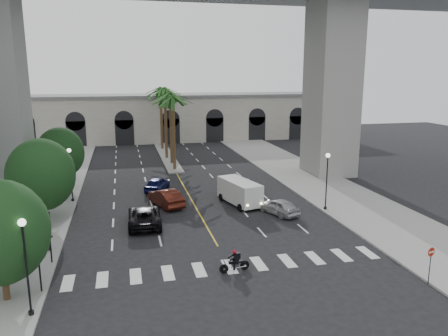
{
  "coord_description": "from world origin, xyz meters",
  "views": [
    {
      "loc": [
        -6.36,
        -27.11,
        12.33
      ],
      "look_at": [
        1.4,
        6.0,
        4.92
      ],
      "focal_mm": 35.0,
      "sensor_mm": 36.0,
      "label": 1
    }
  ],
  "objects_px": {
    "traffic_signal_far": "(49,228)",
    "lamp_post_left_near": "(26,259)",
    "motorcycle_rider": "(235,261)",
    "car_d": "(243,185)",
    "pedestrian_b": "(46,238)",
    "car_c": "(145,216)",
    "car_e": "(157,184)",
    "car_a": "(279,206)",
    "lamp_post_right": "(327,176)",
    "cargo_van": "(240,191)",
    "traffic_signal_near": "(38,253)",
    "do_not_enter_sign": "(431,258)",
    "lamp_post_left_far": "(70,170)",
    "car_b": "(166,198)"
  },
  "relations": [
    {
      "from": "cargo_van",
      "to": "pedestrian_b",
      "type": "bearing_deg",
      "value": -167.31
    },
    {
      "from": "traffic_signal_near",
      "to": "do_not_enter_sign",
      "type": "xyz_separation_m",
      "value": [
        22.28,
        -4.06,
        -0.81
      ]
    },
    {
      "from": "traffic_signal_far",
      "to": "car_a",
      "type": "bearing_deg",
      "value": 19.57
    },
    {
      "from": "lamp_post_left_far",
      "to": "pedestrian_b",
      "type": "bearing_deg",
      "value": -92.19
    },
    {
      "from": "cargo_van",
      "to": "do_not_enter_sign",
      "type": "height_order",
      "value": "same"
    },
    {
      "from": "traffic_signal_far",
      "to": "do_not_enter_sign",
      "type": "relative_size",
      "value": 1.56
    },
    {
      "from": "traffic_signal_near",
      "to": "cargo_van",
      "type": "xyz_separation_m",
      "value": [
        15.55,
        14.09,
        -1.21
      ]
    },
    {
      "from": "car_d",
      "to": "do_not_enter_sign",
      "type": "height_order",
      "value": "do_not_enter_sign"
    },
    {
      "from": "lamp_post_left_near",
      "to": "car_e",
      "type": "bearing_deg",
      "value": 70.34
    },
    {
      "from": "lamp_post_left_near",
      "to": "car_d",
      "type": "distance_m",
      "value": 27.19
    },
    {
      "from": "lamp_post_right",
      "to": "traffic_signal_far",
      "type": "xyz_separation_m",
      "value": [
        -22.7,
        -6.5,
        -0.71
      ]
    },
    {
      "from": "lamp_post_left_far",
      "to": "lamp_post_right",
      "type": "relative_size",
      "value": 1.0
    },
    {
      "from": "car_a",
      "to": "cargo_van",
      "type": "relative_size",
      "value": 0.72
    },
    {
      "from": "traffic_signal_far",
      "to": "car_c",
      "type": "xyz_separation_m",
      "value": [
        6.38,
        6.3,
        -1.72
      ]
    },
    {
      "from": "lamp_post_left_near",
      "to": "motorcycle_rider",
      "type": "distance_m",
      "value": 12.2
    },
    {
      "from": "lamp_post_left_near",
      "to": "traffic_signal_far",
      "type": "relative_size",
      "value": 1.47
    },
    {
      "from": "do_not_enter_sign",
      "to": "lamp_post_right",
      "type": "bearing_deg",
      "value": 74.2
    },
    {
      "from": "lamp_post_left_far",
      "to": "car_c",
      "type": "relative_size",
      "value": 0.94
    },
    {
      "from": "car_c",
      "to": "car_e",
      "type": "height_order",
      "value": "car_c"
    },
    {
      "from": "pedestrian_b",
      "to": "lamp_post_left_far",
      "type": "bearing_deg",
      "value": 94.99
    },
    {
      "from": "lamp_post_left_near",
      "to": "lamp_post_left_far",
      "type": "height_order",
      "value": "same"
    },
    {
      "from": "car_b",
      "to": "car_c",
      "type": "xyz_separation_m",
      "value": [
        -2.26,
        -4.95,
        -0.03
      ]
    },
    {
      "from": "car_b",
      "to": "pedestrian_b",
      "type": "height_order",
      "value": "pedestrian_b"
    },
    {
      "from": "car_b",
      "to": "do_not_enter_sign",
      "type": "relative_size",
      "value": 2.13
    },
    {
      "from": "cargo_van",
      "to": "do_not_enter_sign",
      "type": "bearing_deg",
      "value": -83.56
    },
    {
      "from": "lamp_post_left_near",
      "to": "pedestrian_b",
      "type": "bearing_deg",
      "value": 93.21
    },
    {
      "from": "car_c",
      "to": "car_e",
      "type": "bearing_deg",
      "value": -98.42
    },
    {
      "from": "lamp_post_left_far",
      "to": "car_a",
      "type": "distance_m",
      "value": 20.14
    },
    {
      "from": "car_e",
      "to": "pedestrian_b",
      "type": "xyz_separation_m",
      "value": [
        -8.85,
        -14.9,
        0.37
      ]
    },
    {
      "from": "car_d",
      "to": "lamp_post_left_near",
      "type": "bearing_deg",
      "value": 61.83
    },
    {
      "from": "car_e",
      "to": "car_a",
      "type": "bearing_deg",
      "value": 156.23
    },
    {
      "from": "lamp_post_right",
      "to": "cargo_van",
      "type": "bearing_deg",
      "value": 153.32
    },
    {
      "from": "traffic_signal_far",
      "to": "lamp_post_left_near",
      "type": "bearing_deg",
      "value": -90.88
    },
    {
      "from": "car_b",
      "to": "car_e",
      "type": "bearing_deg",
      "value": -104.61
    },
    {
      "from": "motorcycle_rider",
      "to": "car_d",
      "type": "distance_m",
      "value": 18.98
    },
    {
      "from": "lamp_post_right",
      "to": "pedestrian_b",
      "type": "distance_m",
      "value": 23.8
    },
    {
      "from": "car_b",
      "to": "lamp_post_left_near",
      "type": "bearing_deg",
      "value": 45.46
    },
    {
      "from": "car_a",
      "to": "do_not_enter_sign",
      "type": "height_order",
      "value": "do_not_enter_sign"
    },
    {
      "from": "traffic_signal_far",
      "to": "car_e",
      "type": "relative_size",
      "value": 0.83
    },
    {
      "from": "traffic_signal_near",
      "to": "car_c",
      "type": "height_order",
      "value": "traffic_signal_near"
    },
    {
      "from": "car_a",
      "to": "lamp_post_right",
      "type": "bearing_deg",
      "value": 159.43
    },
    {
      "from": "traffic_signal_near",
      "to": "car_a",
      "type": "height_order",
      "value": "traffic_signal_near"
    },
    {
      "from": "pedestrian_b",
      "to": "car_e",
      "type": "bearing_deg",
      "value": 66.48
    },
    {
      "from": "lamp_post_left_far",
      "to": "car_c",
      "type": "bearing_deg",
      "value": -51.7
    },
    {
      "from": "lamp_post_left_near",
      "to": "traffic_signal_near",
      "type": "xyz_separation_m",
      "value": [
        0.1,
        2.5,
        -0.71
      ]
    },
    {
      "from": "traffic_signal_near",
      "to": "car_d",
      "type": "bearing_deg",
      "value": 47.03
    },
    {
      "from": "traffic_signal_far",
      "to": "car_c",
      "type": "height_order",
      "value": "traffic_signal_far"
    },
    {
      "from": "lamp_post_left_far",
      "to": "traffic_signal_far",
      "type": "bearing_deg",
      "value": -89.6
    },
    {
      "from": "traffic_signal_near",
      "to": "car_e",
      "type": "height_order",
      "value": "traffic_signal_near"
    },
    {
      "from": "car_b",
      "to": "do_not_enter_sign",
      "type": "height_order",
      "value": "do_not_enter_sign"
    }
  ]
}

